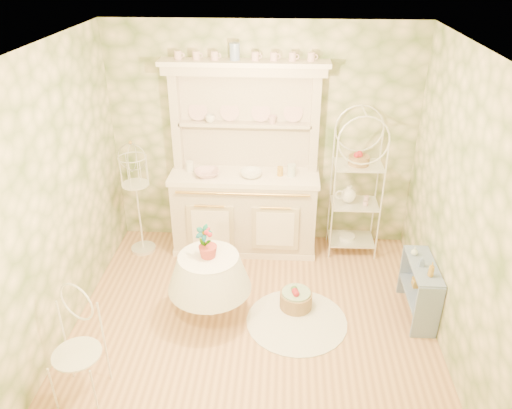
# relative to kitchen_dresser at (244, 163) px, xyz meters

# --- Properties ---
(floor) EXTENTS (3.60, 3.60, 0.00)m
(floor) POSITION_rel_kitchen_dresser_xyz_m (0.20, -1.52, -1.15)
(floor) COLOR tan
(floor) RESTS_ON ground
(ceiling) EXTENTS (3.60, 3.60, 0.00)m
(ceiling) POSITION_rel_kitchen_dresser_xyz_m (0.20, -1.52, 1.56)
(ceiling) COLOR white
(ceiling) RESTS_ON floor
(wall_left) EXTENTS (3.60, 3.60, 0.00)m
(wall_left) POSITION_rel_kitchen_dresser_xyz_m (-1.60, -1.52, 0.21)
(wall_left) COLOR beige
(wall_left) RESTS_ON floor
(wall_right) EXTENTS (3.60, 3.60, 0.00)m
(wall_right) POSITION_rel_kitchen_dresser_xyz_m (2.00, -1.52, 0.21)
(wall_right) COLOR beige
(wall_right) RESTS_ON floor
(wall_back) EXTENTS (3.60, 3.60, 0.00)m
(wall_back) POSITION_rel_kitchen_dresser_xyz_m (0.20, 0.28, 0.21)
(wall_back) COLOR beige
(wall_back) RESTS_ON floor
(wall_front) EXTENTS (3.60, 3.60, 0.00)m
(wall_front) POSITION_rel_kitchen_dresser_xyz_m (0.20, -3.32, 0.21)
(wall_front) COLOR beige
(wall_front) RESTS_ON floor
(kitchen_dresser) EXTENTS (1.87, 0.61, 2.29)m
(kitchen_dresser) POSITION_rel_kitchen_dresser_xyz_m (0.00, 0.00, 0.00)
(kitchen_dresser) COLOR beige
(kitchen_dresser) RESTS_ON floor
(bakers_rack) EXTENTS (0.56, 0.40, 1.79)m
(bakers_rack) POSITION_rel_kitchen_dresser_xyz_m (1.32, 0.02, -0.25)
(bakers_rack) COLOR white
(bakers_rack) RESTS_ON floor
(side_shelf) EXTENTS (0.29, 0.71, 0.60)m
(side_shelf) POSITION_rel_kitchen_dresser_xyz_m (1.87, -1.17, -0.84)
(side_shelf) COLOR #7A90B7
(side_shelf) RESTS_ON floor
(round_table) EXTENTS (0.71, 0.71, 0.63)m
(round_table) POSITION_rel_kitchen_dresser_xyz_m (-0.25, -1.30, -0.83)
(round_table) COLOR white
(round_table) RESTS_ON floor
(cafe_chair) EXTENTS (0.51, 0.51, 0.85)m
(cafe_chair) POSITION_rel_kitchen_dresser_xyz_m (-1.18, -2.39, -0.72)
(cafe_chair) COLOR white
(cafe_chair) RESTS_ON floor
(birdcage_stand) EXTENTS (0.35, 0.35, 1.41)m
(birdcage_stand) POSITION_rel_kitchen_dresser_xyz_m (-1.27, -0.15, -0.44)
(birdcage_stand) COLOR white
(birdcage_stand) RESTS_ON floor
(floor_basket) EXTENTS (0.40, 0.40, 0.20)m
(floor_basket) POSITION_rel_kitchen_dresser_xyz_m (0.63, -1.14, -1.04)
(floor_basket) COLOR #A48154
(floor_basket) RESTS_ON floor
(lace_rug) EXTENTS (1.35, 1.35, 0.01)m
(lace_rug) POSITION_rel_kitchen_dresser_xyz_m (0.64, -1.37, -1.14)
(lace_rug) COLOR white
(lace_rug) RESTS_ON floor
(bowl_floral) EXTENTS (0.35, 0.35, 0.07)m
(bowl_floral) POSITION_rel_kitchen_dresser_xyz_m (-0.43, -0.08, -0.13)
(bowl_floral) COLOR white
(bowl_floral) RESTS_ON kitchen_dresser
(bowl_white) EXTENTS (0.31, 0.31, 0.08)m
(bowl_white) POSITION_rel_kitchen_dresser_xyz_m (0.09, -0.08, -0.13)
(bowl_white) COLOR white
(bowl_white) RESTS_ON kitchen_dresser
(cup_left) EXTENTS (0.15, 0.15, 0.09)m
(cup_left) POSITION_rel_kitchen_dresser_xyz_m (-0.40, 0.16, 0.47)
(cup_left) COLOR white
(cup_left) RESTS_ON kitchen_dresser
(cup_right) EXTENTS (0.12, 0.12, 0.09)m
(cup_right) POSITION_rel_kitchen_dresser_xyz_m (0.32, 0.16, 0.47)
(cup_right) COLOR white
(cup_right) RESTS_ON kitchen_dresser
(potted_geranium) EXTENTS (0.21, 0.17, 0.33)m
(potted_geranium) POSITION_rel_kitchen_dresser_xyz_m (-0.28, -1.30, -0.30)
(potted_geranium) COLOR #3F7238
(potted_geranium) RESTS_ON round_table
(bottle_amber) EXTENTS (0.07, 0.07, 0.15)m
(bottle_amber) POSITION_rel_kitchen_dresser_xyz_m (1.88, -1.36, -0.46)
(bottle_amber) COLOR #B88B2D
(bottle_amber) RESTS_ON side_shelf
(bottle_blue) EXTENTS (0.05, 0.05, 0.10)m
(bottle_blue) POSITION_rel_kitchen_dresser_xyz_m (1.83, -1.20, -0.49)
(bottle_blue) COLOR #7891BF
(bottle_blue) RESTS_ON side_shelf
(bottle_glass) EXTENTS (0.09, 0.09, 0.09)m
(bottle_glass) POSITION_rel_kitchen_dresser_xyz_m (1.80, -1.00, -0.50)
(bottle_glass) COLOR silver
(bottle_glass) RESTS_ON side_shelf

